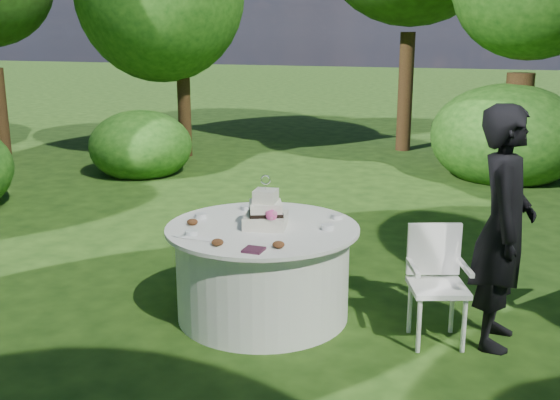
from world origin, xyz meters
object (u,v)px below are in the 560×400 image
object	(u,v)px
guest	(503,228)
napkins	(254,250)
chair	(436,274)
table	(263,271)
cake	(266,213)

from	to	relation	value
guest	napkins	bearing A→B (deg)	115.34
chair	napkins	bearing A→B (deg)	-151.81
table	cake	distance (m)	0.50
cake	napkins	bearing A→B (deg)	-77.42
chair	table	bearing A→B (deg)	-177.81
cake	guest	bearing A→B (deg)	5.02
napkins	cake	size ratio (longest dim) A/B	0.33
table	chair	xyz separation A→B (m)	(1.38, 0.05, 0.13)
guest	chair	distance (m)	0.60
napkins	table	distance (m)	0.73
guest	chair	xyz separation A→B (m)	(-0.45, -0.10, -0.38)
napkins	table	xyz separation A→B (m)	(-0.16, 0.60, -0.39)
guest	chair	bearing A→B (deg)	103.16
guest	chair	world-z (taller)	guest
napkins	chair	bearing A→B (deg)	28.19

